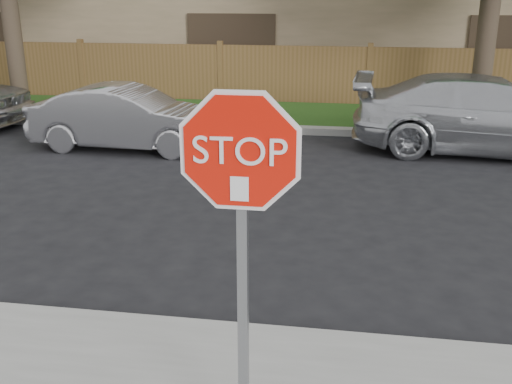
# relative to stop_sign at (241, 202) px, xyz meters

# --- Properties ---
(ground) EXTENTS (90.00, 90.00, 0.00)m
(ground) POSITION_rel_stop_sign_xyz_m (1.08, 1.48, -1.83)
(ground) COLOR black
(ground) RESTS_ON ground
(far_curb) EXTENTS (70.00, 0.30, 0.15)m
(far_curb) POSITION_rel_stop_sign_xyz_m (1.08, 9.63, -1.75)
(far_curb) COLOR gray
(far_curb) RESTS_ON ground
(grass_strip) EXTENTS (70.00, 3.00, 0.12)m
(grass_strip) POSITION_rel_stop_sign_xyz_m (1.08, 11.28, -1.77)
(grass_strip) COLOR #1E4714
(grass_strip) RESTS_ON ground
(fence) EXTENTS (70.00, 0.12, 1.60)m
(fence) POSITION_rel_stop_sign_xyz_m (1.08, 12.88, -1.03)
(fence) COLOR brown
(fence) RESTS_ON ground
(stop_sign) EXTENTS (1.01, 0.13, 2.55)m
(stop_sign) POSITION_rel_stop_sign_xyz_m (0.00, 0.00, 0.00)
(stop_sign) COLOR gray
(stop_sign) RESTS_ON sidewalk_near
(sedan_left) EXTENTS (3.84, 1.48, 1.25)m
(sedan_left) POSITION_rel_stop_sign_xyz_m (-3.69, 7.77, -1.21)
(sedan_left) COLOR #ACACB0
(sedan_left) RESTS_ON ground
(sedan_right) EXTENTS (5.20, 2.35, 1.48)m
(sedan_right) POSITION_rel_stop_sign_xyz_m (3.23, 8.58, -1.09)
(sedan_right) COLOR silver
(sedan_right) RESTS_ON ground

